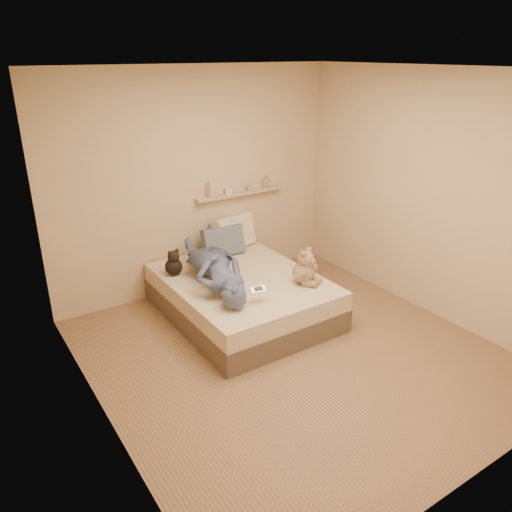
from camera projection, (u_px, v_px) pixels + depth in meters
room at (297, 227)px, 4.36m from camera, size 3.80×3.80×3.80m
bed at (242, 296)px, 5.49m from camera, size 1.50×1.90×0.45m
game_console at (258, 289)px, 4.82m from camera, size 0.16×0.09×0.05m
teddy_bear at (305, 269)px, 5.22m from camera, size 0.31×0.32×0.39m
dark_plush at (174, 264)px, 5.42m from camera, size 0.19×0.19×0.30m
pillow_cream at (234, 232)px, 6.17m from camera, size 0.59×0.36×0.43m
pillow_grey at (223, 241)px, 5.95m from camera, size 0.51×0.26×0.37m
person at (215, 267)px, 5.22m from camera, size 0.86×1.54×0.35m
wall_shelf at (240, 193)px, 6.13m from camera, size 1.20×0.12×0.03m
shelf_bottles at (248, 186)px, 6.16m from camera, size 0.89×0.10×0.19m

